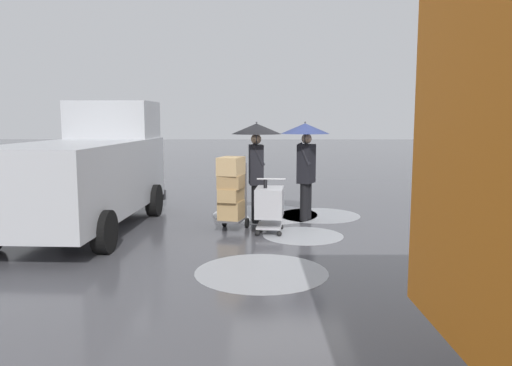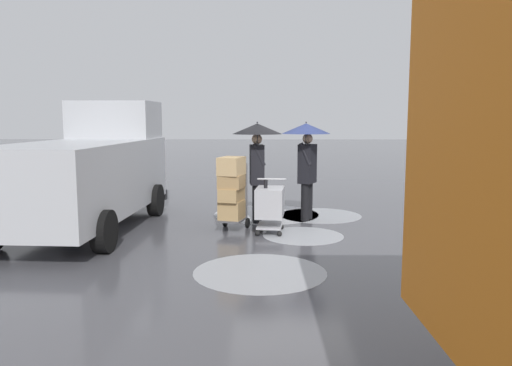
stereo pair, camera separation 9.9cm
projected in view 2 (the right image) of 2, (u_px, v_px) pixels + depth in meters
name	position (u px, v px, depth m)	size (l,w,h in m)	color
ground_plane	(292.00, 227.00, 10.20)	(90.00, 90.00, 0.00)	#4C4C51
slush_patch_near_cluster	(303.00, 235.00, 9.46)	(1.53, 1.53, 0.01)	#999BA0
slush_patch_under_van	(266.00, 214.00, 11.61)	(2.43, 2.43, 0.01)	#ADAFB5
slush_patch_mid_street	(260.00, 272.00, 7.21)	(1.94, 1.94, 0.01)	#999BA0
slush_patch_far_side	(320.00, 215.00, 11.45)	(1.87, 1.87, 0.01)	#999BA0
cargo_van_parked_right	(89.00, 170.00, 10.03)	(2.36, 5.42, 2.60)	#B7BABF
shopping_cart_vendor	(270.00, 204.00, 9.66)	(0.63, 0.87, 1.04)	#B2B2B7
hand_dolly_boxes	(232.00, 189.00, 9.84)	(0.66, 0.80, 1.46)	#515156
pedestrian_pink_side	(257.00, 149.00, 10.44)	(1.04, 1.04, 2.15)	black
pedestrian_black_side	(307.00, 148.00, 10.68)	(1.04, 1.04, 2.15)	black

